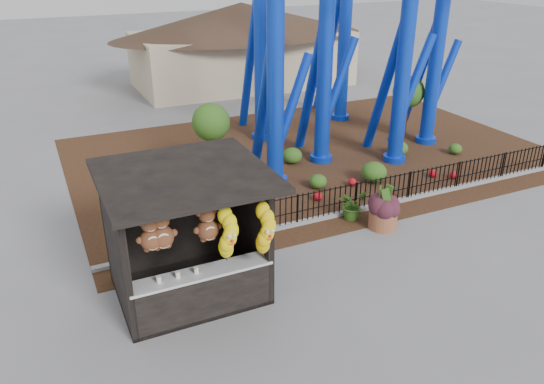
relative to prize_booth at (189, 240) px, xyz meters
name	(u,v)px	position (x,y,z in m)	size (l,w,h in m)	color
ground	(325,286)	(3.00, -0.90, -1.54)	(120.00, 120.00, 0.00)	slate
mulch_bed	(311,154)	(7.00, 7.10, -1.53)	(18.00, 12.00, 0.02)	#331E11
curb	(387,203)	(7.00, 2.10, -1.48)	(18.00, 0.18, 0.12)	gray
prize_booth	(189,240)	(0.00, 0.00, 0.00)	(3.50, 3.40, 3.12)	black
picket_fence	(412,186)	(7.90, 2.10, -1.04)	(12.20, 0.06, 1.00)	black
terracotta_planter	(383,219)	(5.97, 0.95, -1.25)	(0.82, 0.82, 0.58)	brown
planter_foliage	(385,200)	(5.97, 0.95, -0.64)	(0.70, 0.70, 0.64)	#381621
potted_plant	(352,205)	(5.46, 1.80, -1.08)	(0.84, 0.72, 0.93)	#1B5719
landscaping	(362,164)	(7.79, 4.76, -1.23)	(7.35, 4.23, 0.71)	#2B5218
pavilion	(242,31)	(9.00, 19.10, 1.52)	(15.00, 15.00, 4.80)	#BFAD8C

